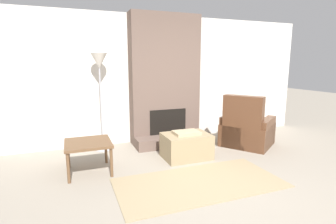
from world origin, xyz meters
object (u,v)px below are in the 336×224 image
(ottoman, at_px, (186,146))
(floor_lamp_left, at_px, (99,69))
(armchair, at_px, (246,131))
(side_table, at_px, (88,146))

(ottoman, xyz_separation_m, floor_lamp_left, (-1.31, 0.96, 1.31))
(ottoman, height_order, armchair, armchair)
(floor_lamp_left, bearing_deg, side_table, -108.25)
(side_table, bearing_deg, armchair, 4.53)
(armchair, bearing_deg, floor_lamp_left, 39.15)
(armchair, xyz_separation_m, floor_lamp_left, (-2.72, 0.75, 1.23))
(armchair, bearing_deg, ottoman, 62.93)
(side_table, distance_m, floor_lamp_left, 1.53)
(armchair, bearing_deg, side_table, 59.04)
(armchair, distance_m, floor_lamp_left, 3.08)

